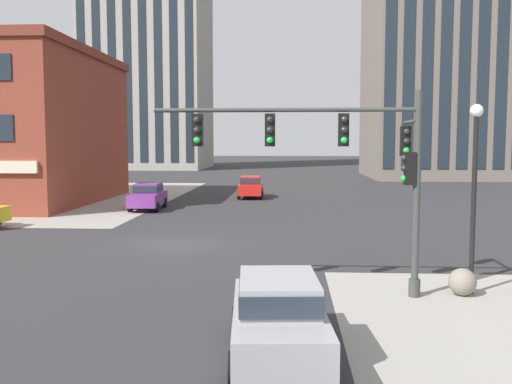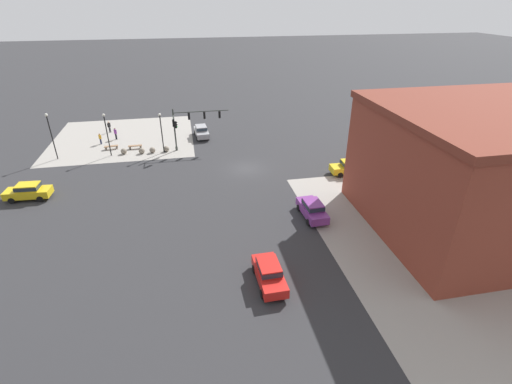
# 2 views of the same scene
# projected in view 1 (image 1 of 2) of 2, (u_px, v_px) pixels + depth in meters

# --- Properties ---
(ground_plane) EXTENTS (320.00, 320.00, 0.00)m
(ground_plane) POSITION_uv_depth(u_px,v_px,m) (175.00, 244.00, 24.16)
(ground_plane) COLOR #2D2D30
(traffic_signal_main) EXTENTS (7.42, 2.09, 5.70)m
(traffic_signal_main) POSITION_uv_depth(u_px,v_px,m) (353.00, 159.00, 15.84)
(traffic_signal_main) COLOR #383D38
(traffic_signal_main) RESTS_ON ground
(bollard_sphere_curb_a) EXTENTS (0.77, 0.77, 0.77)m
(bollard_sphere_curb_a) POSITION_uv_depth(u_px,v_px,m) (462.00, 282.00, 15.97)
(bollard_sphere_curb_a) COLOR gray
(bollard_sphere_curb_a) RESTS_ON ground
(street_lamp_corner_near) EXTENTS (0.36, 0.36, 5.35)m
(street_lamp_corner_near) POSITION_uv_depth(u_px,v_px,m) (474.00, 176.00, 15.93)
(street_lamp_corner_near) COLOR black
(street_lamp_corner_near) RESTS_ON ground
(car_main_northbound_far) EXTENTS (2.03, 4.47, 1.68)m
(car_main_northbound_far) POSITION_uv_depth(u_px,v_px,m) (148.00, 195.00, 36.49)
(car_main_northbound_far) COLOR #7A3389
(car_main_northbound_far) RESTS_ON ground
(car_main_southbound_near) EXTENTS (1.97, 4.44, 1.68)m
(car_main_southbound_near) POSITION_uv_depth(u_px,v_px,m) (251.00, 186.00, 44.27)
(car_main_southbound_near) COLOR red
(car_main_southbound_near) RESTS_ON ground
(car_cross_eastbound) EXTENTS (2.14, 4.52, 1.68)m
(car_cross_eastbound) POSITION_uv_depth(u_px,v_px,m) (278.00, 314.00, 11.25)
(car_cross_eastbound) COLOR #99999E
(car_cross_eastbound) RESTS_ON ground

